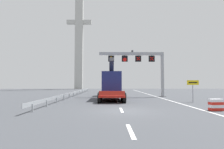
# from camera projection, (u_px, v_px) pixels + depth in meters

# --- Properties ---
(ground) EXTENTS (112.00, 112.00, 0.00)m
(ground) POSITION_uv_depth(u_px,v_px,m) (124.00, 111.00, 14.32)
(ground) COLOR #424449
(lane_markings) EXTENTS (0.20, 67.27, 0.01)m
(lane_markings) POSITION_uv_depth(u_px,v_px,m) (114.00, 93.00, 40.62)
(lane_markings) COLOR silver
(lane_markings) RESTS_ON ground
(edge_line_right) EXTENTS (0.20, 63.00, 0.01)m
(edge_line_right) POSITION_uv_depth(u_px,v_px,m) (162.00, 98.00, 26.38)
(edge_line_right) COLOR silver
(edge_line_right) RESTS_ON ground
(overhead_lane_gantry) EXTENTS (10.43, 0.90, 7.32)m
(overhead_lane_gantry) POSITION_uv_depth(u_px,v_px,m) (140.00, 61.00, 29.66)
(overhead_lane_gantry) COLOR #9EA0A5
(overhead_lane_gantry) RESTS_ON ground
(heavy_haul_truck_red) EXTENTS (3.02, 14.06, 5.30)m
(heavy_haul_truck_red) POSITION_uv_depth(u_px,v_px,m) (111.00, 84.00, 27.40)
(heavy_haul_truck_red) COLOR red
(heavy_haul_truck_red) RESTS_ON ground
(exit_sign_yellow) EXTENTS (1.31, 0.15, 2.45)m
(exit_sign_yellow) POSITION_uv_depth(u_px,v_px,m) (193.00, 86.00, 21.03)
(exit_sign_yellow) COLOR #9EA0A5
(exit_sign_yellow) RESTS_ON ground
(crash_barrier_striped) EXTENTS (1.04, 0.58, 0.90)m
(crash_barrier_striped) POSITION_uv_depth(u_px,v_px,m) (216.00, 105.00, 14.50)
(crash_barrier_striped) COLOR red
(crash_barrier_striped) RESTS_ON ground
(guardrail_left) EXTENTS (0.13, 37.61, 0.76)m
(guardrail_left) POSITION_uv_depth(u_px,v_px,m) (75.00, 93.00, 31.05)
(guardrail_left) COLOR #999EA3
(guardrail_left) RESTS_ON ground
(bridge_pylon_distant) EXTENTS (9.00, 2.00, 39.46)m
(bridge_pylon_distant) POSITION_uv_depth(u_px,v_px,m) (79.00, 34.00, 68.67)
(bridge_pylon_distant) COLOR #B7B7B2
(bridge_pylon_distant) RESTS_ON ground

